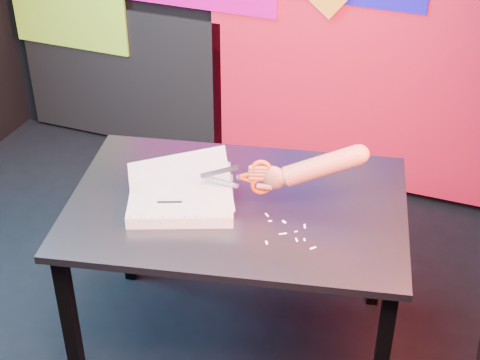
% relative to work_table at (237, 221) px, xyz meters
% --- Properties ---
extents(room, '(3.01, 3.01, 2.71)m').
position_rel_work_table_xyz_m(room, '(-0.52, -0.10, 0.68)').
color(room, black).
rests_on(room, ground).
extents(backdrop, '(2.88, 0.05, 2.08)m').
position_rel_work_table_xyz_m(backdrop, '(-0.46, 1.36, 0.29)').
color(backdrop, red).
rests_on(backdrop, ground).
extents(work_table, '(1.42, 1.09, 0.75)m').
position_rel_work_table_xyz_m(work_table, '(0.00, 0.00, 0.00)').
color(work_table, black).
rests_on(work_table, ground).
extents(printout_stack, '(0.47, 0.41, 0.20)m').
position_rel_work_table_xyz_m(printout_stack, '(-0.19, -0.09, 0.11)').
color(printout_stack, silver).
rests_on(printout_stack, work_table).
extents(scissors, '(0.25, 0.09, 0.15)m').
position_rel_work_table_xyz_m(scissors, '(0.08, -0.00, 0.22)').
color(scissors, '#A8A9BC').
rests_on(scissors, printout_stack).
extents(hand_forearm, '(0.40, 0.17, 0.19)m').
position_rel_work_table_xyz_m(hand_forearm, '(0.27, 0.06, 0.27)').
color(hand_forearm, '#895648').
rests_on(hand_forearm, work_table).
extents(paper_clippings, '(0.23, 0.18, 0.00)m').
position_rel_work_table_xyz_m(paper_clippings, '(0.24, -0.10, 0.08)').
color(paper_clippings, white).
rests_on(paper_clippings, work_table).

